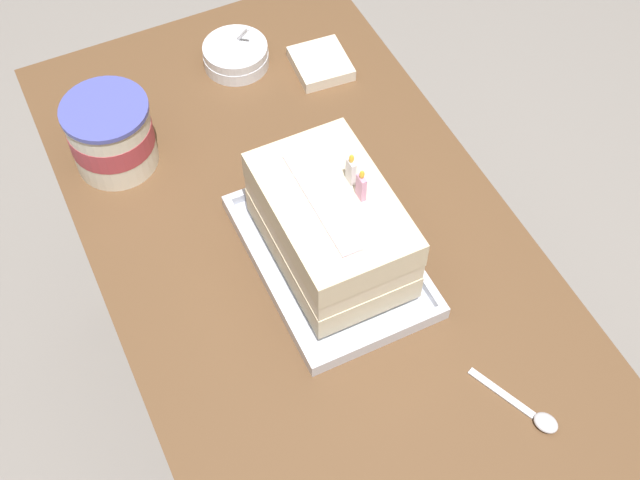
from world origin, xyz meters
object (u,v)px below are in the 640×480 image
ice_cream_tub (111,134)px  napkin_pile (321,64)px  bowl_stack (236,55)px  serving_spoon_near_tray (536,416)px  foil_tray (331,257)px  birthday_cake (331,225)px

ice_cream_tub → napkin_pile: 0.39m
bowl_stack → serving_spoon_near_tray: bowl_stack is taller
napkin_pile → ice_cream_tub: bearing=-82.8°
foil_tray → ice_cream_tub: 0.39m
serving_spoon_near_tray → napkin_pile: napkin_pile is taller
foil_tray → birthday_cake: 0.08m
foil_tray → napkin_pile: bearing=156.4°
ice_cream_tub → serving_spoon_near_tray: ice_cream_tub is taller
ice_cream_tub → serving_spoon_near_tray: size_ratio=1.02×
bowl_stack → serving_spoon_near_tray: (0.79, 0.10, -0.01)m
birthday_cake → bowl_stack: size_ratio=2.19×
birthday_cake → serving_spoon_near_tray: 0.37m
bowl_stack → napkin_pile: bearing=60.0°
napkin_pile → serving_spoon_near_tray: bearing=-2.4°
birthday_cake → serving_spoon_near_tray: birthday_cake is taller
serving_spoon_near_tray → bowl_stack: bearing=-172.8°
ice_cream_tub → napkin_pile: ice_cream_tub is taller
ice_cream_tub → serving_spoon_near_tray: bearing=28.2°
foil_tray → napkin_pile: foil_tray is taller
birthday_cake → napkin_pile: birthday_cake is taller
serving_spoon_near_tray → ice_cream_tub: bearing=-151.8°
foil_tray → ice_cream_tub: (-0.32, -0.22, 0.05)m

